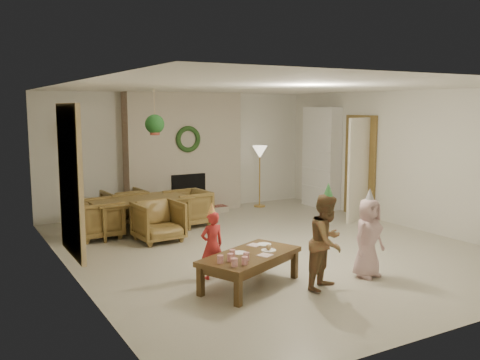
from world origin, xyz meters
TOP-DOWN VIEW (x-y plane):
  - floor at (0.00, 0.00)m, footprint 7.00×7.00m
  - ceiling at (0.00, 0.00)m, footprint 7.00×7.00m
  - wall_back at (0.00, 3.50)m, footprint 7.00×0.00m
  - wall_front at (0.00, -3.50)m, footprint 7.00×0.00m
  - wall_left at (-3.00, 0.00)m, footprint 0.00×7.00m
  - wall_right at (3.00, 0.00)m, footprint 0.00×7.00m
  - fireplace_mass at (0.00, 3.30)m, footprint 2.50×0.40m
  - fireplace_hearth at (0.00, 2.95)m, footprint 1.60×0.30m
  - fireplace_firebox at (0.00, 3.12)m, footprint 0.75×0.12m
  - fireplace_wreath at (0.00, 3.07)m, footprint 0.54×0.10m
  - floor_lamp_base at (1.68, 3.00)m, footprint 0.25×0.25m
  - floor_lamp_post at (1.68, 3.00)m, footprint 0.03×0.03m
  - floor_lamp_shade at (1.68, 3.00)m, footprint 0.33×0.33m
  - bookshelf_carcass at (2.84, 2.30)m, footprint 0.30×1.00m
  - bookshelf_shelf_a at (2.82, 2.30)m, footprint 0.30×0.92m
  - bookshelf_shelf_b at (2.82, 2.30)m, footprint 0.30×0.92m
  - bookshelf_shelf_c at (2.82, 2.30)m, footprint 0.30×0.92m
  - bookshelf_shelf_d at (2.82, 2.30)m, footprint 0.30×0.92m
  - books_row_lower at (2.80, 2.15)m, footprint 0.20×0.40m
  - books_row_mid at (2.80, 2.35)m, footprint 0.20×0.44m
  - books_row_upper at (2.80, 2.20)m, footprint 0.20×0.36m
  - door_frame at (2.96, 1.20)m, footprint 0.05×0.86m
  - door_leaf at (2.58, 0.82)m, footprint 0.77×0.32m
  - curtain_panel at (-2.96, 0.20)m, footprint 0.06×1.20m
  - dining_table at (-1.42, 1.99)m, footprint 1.78×1.08m
  - dining_chair_near at (-1.37, 1.23)m, footprint 0.76×0.78m
  - dining_chair_far at (-1.47, 2.74)m, footprint 0.76×0.78m
  - dining_chair_left at (-2.18, 1.93)m, footprint 0.78×0.76m
  - dining_chair_right at (-0.48, 2.05)m, footprint 0.78×0.76m
  - hanging_plant_cord at (-1.30, 1.50)m, footprint 0.01×0.01m
  - hanging_plant_pot at (-1.30, 1.50)m, footprint 0.16×0.16m
  - hanging_plant_foliage at (-1.30, 1.50)m, footprint 0.32×0.32m
  - coffee_table_top at (-1.19, -1.40)m, footprint 1.51×1.16m
  - coffee_table_apron at (-1.19, -1.40)m, footprint 1.37×1.03m
  - coffee_leg_fl at (-1.63, -1.90)m, footprint 0.10×0.10m
  - coffee_leg_fr at (-0.52, -1.41)m, footprint 0.10×0.10m
  - coffee_leg_bl at (-1.86, -1.40)m, footprint 0.10×0.10m
  - coffee_leg_br at (-0.74, -0.91)m, footprint 0.10×0.10m
  - cup_a at (-1.60, -1.76)m, footprint 0.10×0.10m
  - cup_b at (-1.68, -1.57)m, footprint 0.10×0.10m
  - cup_c at (-1.46, -1.75)m, footprint 0.10×0.10m
  - cup_d at (-1.55, -1.56)m, footprint 0.10×0.10m
  - cup_e at (-1.36, -1.62)m, footprint 0.10×0.10m
  - cup_f at (-1.45, -1.43)m, footprint 0.10×0.10m
  - plate_a at (-1.28, -1.31)m, footprint 0.25×0.25m
  - plate_b at (-0.91, -1.39)m, footprint 0.25×0.25m
  - plate_c at (-0.80, -1.12)m, footprint 0.25×0.25m
  - food_scoop at (-0.91, -1.39)m, footprint 0.10×0.10m
  - napkin_left at (-1.06, -1.55)m, footprint 0.21×0.21m
  - napkin_right at (-0.93, -1.09)m, footprint 0.21×0.21m
  - child_red at (-1.45, -0.89)m, footprint 0.33×0.22m
  - party_hat_red at (-1.45, -0.89)m, footprint 0.15×0.15m
  - child_plaid at (-0.40, -1.91)m, footprint 0.70×0.64m
  - party_hat_plaid at (-0.40, -1.91)m, footprint 0.15×0.15m
  - child_pink at (0.34, -1.84)m, footprint 0.56×0.41m
  - party_hat_pink at (0.34, -1.84)m, footprint 0.14×0.14m

SIDE VIEW (x-z plane):
  - floor at x=0.00m, z-range 0.00..0.00m
  - floor_lamp_base at x=1.68m, z-range 0.00..0.03m
  - fireplace_hearth at x=0.00m, z-range 0.00..0.12m
  - coffee_leg_fl at x=-1.63m, z-range 0.00..0.35m
  - coffee_leg_fr at x=-0.52m, z-range 0.00..0.35m
  - coffee_leg_bl at x=-1.86m, z-range 0.00..0.35m
  - coffee_leg_br at x=-0.74m, z-range 0.00..0.35m
  - dining_table at x=-1.42m, z-range 0.00..0.61m
  - coffee_table_apron at x=-1.19m, z-range 0.27..0.35m
  - dining_chair_near at x=-1.37m, z-range 0.00..0.67m
  - dining_chair_far at x=-1.47m, z-range 0.00..0.67m
  - dining_chair_left at x=-2.18m, z-range 0.00..0.67m
  - dining_chair_right at x=-0.48m, z-range 0.00..0.67m
  - coffee_table_top at x=-1.19m, z-range 0.35..0.41m
  - napkin_left at x=-1.06m, z-range 0.41..0.42m
  - napkin_right at x=-0.93m, z-range 0.41..0.42m
  - plate_a at x=-1.28m, z-range 0.41..0.42m
  - plate_b at x=-0.91m, z-range 0.41..0.42m
  - plate_c at x=-0.80m, z-range 0.41..0.42m
  - child_red at x=-1.45m, z-range 0.00..0.88m
  - fireplace_firebox at x=0.00m, z-range 0.07..0.82m
  - bookshelf_shelf_a at x=2.82m, z-range 0.43..0.47m
  - food_scoop at x=-0.91m, z-range 0.42..0.50m
  - cup_a at x=-1.60m, z-range 0.41..0.51m
  - cup_b at x=-1.68m, z-range 0.41..0.51m
  - cup_c at x=-1.46m, z-range 0.41..0.51m
  - cup_d at x=-1.55m, z-range 0.41..0.51m
  - cup_e at x=-1.36m, z-range 0.41..0.51m
  - cup_f at x=-1.45m, z-range 0.41..0.51m
  - child_pink at x=0.34m, z-range 0.00..1.04m
  - child_plaid at x=-0.40m, z-range 0.00..1.17m
  - books_row_lower at x=2.80m, z-range 0.47..0.71m
  - floor_lamp_post at x=1.68m, z-range 0.02..1.24m
  - bookshelf_shelf_b at x=2.82m, z-range 0.83..0.86m
  - party_hat_red at x=-1.45m, z-range 0.83..1.00m
  - books_row_mid at x=2.80m, z-range 0.87..1.11m
  - door_leaf at x=2.58m, z-range 0.00..2.00m
  - door_frame at x=2.96m, z-range 0.00..2.04m
  - party_hat_pink at x=0.34m, z-range 0.99..1.18m
  - bookshelf_carcass at x=2.84m, z-range 0.00..2.20m
  - party_hat_plaid at x=-0.40m, z-range 1.11..1.31m
  - floor_lamp_shade at x=1.68m, z-range 1.09..1.36m
  - wall_back at x=0.00m, z-range -2.25..4.75m
  - wall_front at x=0.00m, z-range -2.25..4.75m
  - wall_left at x=-3.00m, z-range -2.25..4.75m
  - wall_right at x=3.00m, z-range -2.25..4.75m
  - fireplace_mass at x=0.00m, z-range 0.00..2.50m
  - bookshelf_shelf_c at x=2.82m, z-range 1.24..1.26m
  - curtain_panel at x=-2.96m, z-range 0.25..2.25m
  - books_row_upper at x=2.80m, z-range 1.27..1.49m
  - fireplace_wreath at x=0.00m, z-range 1.28..1.82m
  - bookshelf_shelf_d at x=2.82m, z-range 1.64..1.66m
  - hanging_plant_pot at x=-1.30m, z-range 1.74..1.86m
  - hanging_plant_foliage at x=-1.30m, z-range 1.76..2.08m
  - hanging_plant_cord at x=-1.30m, z-range 1.80..2.50m
  - ceiling at x=0.00m, z-range 2.50..2.50m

